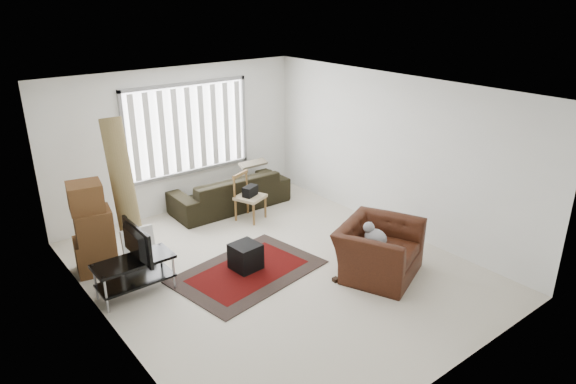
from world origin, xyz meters
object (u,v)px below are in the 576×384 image
(tv_stand, at_px, (134,269))
(side_chair, at_px, (249,195))
(armchair, at_px, (379,246))
(sofa, at_px, (230,186))
(moving_boxes, at_px, (93,231))

(tv_stand, distance_m, side_chair, 2.89)
(armchair, bearing_deg, sofa, 72.83)
(moving_boxes, bearing_deg, side_chair, 2.40)
(sofa, relative_size, armchair, 1.49)
(side_chair, bearing_deg, tv_stand, -179.41)
(tv_stand, height_order, sofa, sofa)
(side_chair, relative_size, armchair, 0.57)
(tv_stand, bearing_deg, moving_boxes, 101.06)
(side_chair, xyz_separation_m, armchair, (0.37, -2.82, -0.03))
(armchair, bearing_deg, moving_boxes, 117.19)
(tv_stand, distance_m, sofa, 3.23)
(tv_stand, bearing_deg, side_chair, 22.73)
(tv_stand, height_order, moving_boxes, moving_boxes)
(tv_stand, distance_m, moving_boxes, 1.05)
(sofa, height_order, side_chair, sofa)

